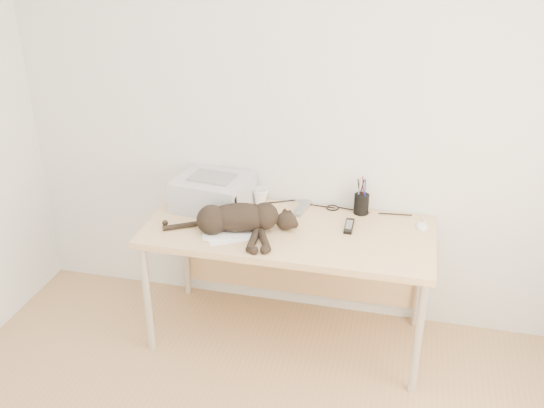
% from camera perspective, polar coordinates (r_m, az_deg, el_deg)
% --- Properties ---
extents(wall_back, '(3.50, 0.00, 3.50)m').
position_cam_1_polar(wall_back, '(3.48, 2.94, 8.56)').
color(wall_back, silver).
rests_on(wall_back, floor).
extents(desk, '(1.60, 0.70, 0.74)m').
position_cam_1_polar(desk, '(3.51, 1.85, -3.63)').
color(desk, '#E4BF86').
rests_on(desk, floor).
extents(printer, '(0.46, 0.40, 0.20)m').
position_cam_1_polar(printer, '(3.59, -5.58, 1.11)').
color(printer, silver).
rests_on(printer, desk).
extents(papers, '(0.36, 0.31, 0.01)m').
position_cam_1_polar(papers, '(3.33, -3.99, -2.69)').
color(papers, white).
rests_on(papers, desk).
extents(cat, '(0.75, 0.37, 0.17)m').
position_cam_1_polar(cat, '(3.32, -3.37, -1.45)').
color(cat, black).
rests_on(cat, desk).
extents(mug, '(0.14, 0.14, 0.09)m').
position_cam_1_polar(mug, '(3.64, -1.12, 0.73)').
color(mug, white).
rests_on(mug, desk).
extents(pen_cup, '(0.09, 0.09, 0.22)m').
position_cam_1_polar(pen_cup, '(3.55, 8.41, 0.04)').
color(pen_cup, black).
rests_on(pen_cup, desk).
extents(remote_grey, '(0.08, 0.20, 0.02)m').
position_cam_1_polar(remote_grey, '(3.58, 2.80, -0.41)').
color(remote_grey, gray).
rests_on(remote_grey, desk).
extents(remote_black, '(0.05, 0.17, 0.02)m').
position_cam_1_polar(remote_black, '(3.41, 7.26, -2.08)').
color(remote_black, black).
rests_on(remote_black, desk).
extents(mouse, '(0.08, 0.12, 0.04)m').
position_cam_1_polar(mouse, '(3.48, 13.94, -1.89)').
color(mouse, white).
rests_on(mouse, desk).
extents(cable_tangle, '(1.36, 0.08, 0.01)m').
position_cam_1_polar(cable_tangle, '(3.64, 2.60, -0.03)').
color(cable_tangle, black).
rests_on(cable_tangle, desk).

